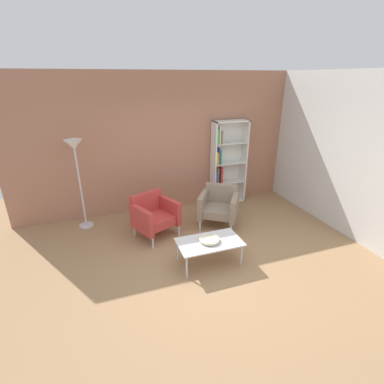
{
  "coord_description": "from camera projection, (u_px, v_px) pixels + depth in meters",
  "views": [
    {
      "loc": [
        -1.45,
        -3.37,
        2.78
      ],
      "look_at": [
        0.02,
        0.84,
        0.95
      ],
      "focal_mm": 26.45,
      "sensor_mm": 36.0,
      "label": 1
    }
  ],
  "objects": [
    {
      "name": "ground_plane",
      "position": [
        208.0,
        267.0,
        4.44
      ],
      "size": [
        8.32,
        8.32,
        0.0
      ],
      "primitive_type": "plane",
      "color": "#9E7751"
    },
    {
      "name": "brick_back_panel",
      "position": [
        166.0,
        143.0,
        6.04
      ],
      "size": [
        6.4,
        0.12,
        2.9
      ],
      "primitive_type": "cube",
      "color": "#A87056",
      "rests_on": "ground_plane"
    },
    {
      "name": "plaster_right_partition",
      "position": [
        339.0,
        153.0,
        5.29
      ],
      "size": [
        0.12,
        5.2,
        2.9
      ],
      "primitive_type": "cube",
      "color": "silver",
      "rests_on": "ground_plane"
    },
    {
      "name": "bookshelf_tall",
      "position": [
        225.0,
        165.0,
        6.46
      ],
      "size": [
        0.8,
        0.3,
        1.9
      ],
      "color": "silver",
      "rests_on": "ground_plane"
    },
    {
      "name": "coffee_table_low",
      "position": [
        209.0,
        243.0,
        4.41
      ],
      "size": [
        1.0,
        0.56,
        0.4
      ],
      "color": "silver",
      "rests_on": "ground_plane"
    },
    {
      "name": "decorative_bowl",
      "position": [
        210.0,
        239.0,
        4.38
      ],
      "size": [
        0.32,
        0.32,
        0.05
      ],
      "color": "beige",
      "rests_on": "coffee_table_low"
    },
    {
      "name": "armchair_spare_guest",
      "position": [
        154.0,
        214.0,
        5.22
      ],
      "size": [
        0.91,
        0.88,
        0.78
      ],
      "rotation": [
        0.0,
        0.0,
        0.42
      ],
      "color": "#B73833",
      "rests_on": "ground_plane"
    },
    {
      "name": "armchair_by_bookshelf",
      "position": [
        219.0,
        205.0,
        5.59
      ],
      "size": [
        0.94,
        0.93,
        0.78
      ],
      "rotation": [
        0.0,
        0.0,
        -0.6
      ],
      "color": "gray",
      "rests_on": "ground_plane"
    },
    {
      "name": "floor_lamp_torchiere",
      "position": [
        75.0,
        156.0,
        5.12
      ],
      "size": [
        0.32,
        0.32,
        1.74
      ],
      "color": "silver",
      "rests_on": "ground_plane"
    }
  ]
}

